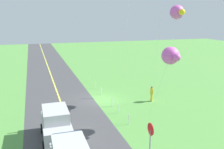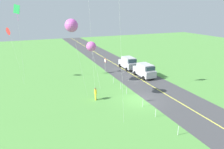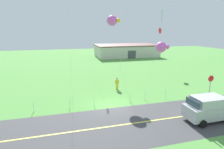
{
  "view_description": "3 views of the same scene",
  "coord_description": "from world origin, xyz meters",
  "px_view_note": "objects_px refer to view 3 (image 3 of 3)",
  "views": [
    {
      "loc": [
        24.68,
        -6.44,
        8.67
      ],
      "look_at": [
        0.84,
        1.18,
        2.86
      ],
      "focal_mm": 40.27,
      "sensor_mm": 36.0,
      "label": 1
    },
    {
      "loc": [
        -19.79,
        12.14,
        10.71
      ],
      "look_at": [
        2.82,
        2.62,
        2.79
      ],
      "focal_mm": 32.48,
      "sensor_mm": 36.0,
      "label": 2
    },
    {
      "loc": [
        -4.53,
        -17.13,
        7.88
      ],
      "look_at": [
        0.85,
        2.94,
        2.69
      ],
      "focal_mm": 28.87,
      "sensor_mm": 36.0,
      "label": 3
    }
  ],
  "objects_px": {
    "kite_cyan_top": "(161,47)",
    "stop_sign": "(211,82)",
    "kite_yellow_high": "(162,14)",
    "warehouse_distant": "(126,50)",
    "kite_blue_mid": "(160,31)",
    "car_suv_foreground": "(209,108)",
    "kite_green_far": "(112,21)",
    "person_adult_near": "(117,83)"
  },
  "relations": [
    {
      "from": "kite_cyan_top",
      "to": "stop_sign",
      "type": "bearing_deg",
      "value": -39.9
    },
    {
      "from": "stop_sign",
      "to": "kite_cyan_top",
      "type": "bearing_deg",
      "value": 140.1
    },
    {
      "from": "kite_yellow_high",
      "to": "warehouse_distant",
      "type": "distance_m",
      "value": 23.71
    },
    {
      "from": "kite_blue_mid",
      "to": "kite_cyan_top",
      "type": "height_order",
      "value": "kite_blue_mid"
    },
    {
      "from": "stop_sign",
      "to": "kite_blue_mid",
      "type": "height_order",
      "value": "kite_blue_mid"
    },
    {
      "from": "car_suv_foreground",
      "to": "kite_yellow_high",
      "type": "height_order",
      "value": "kite_yellow_high"
    },
    {
      "from": "kite_green_far",
      "to": "car_suv_foreground",
      "type": "bearing_deg",
      "value": -67.15
    },
    {
      "from": "car_suv_foreground",
      "to": "stop_sign",
      "type": "height_order",
      "value": "stop_sign"
    },
    {
      "from": "car_suv_foreground",
      "to": "stop_sign",
      "type": "distance_m",
      "value": 7.02
    },
    {
      "from": "car_suv_foreground",
      "to": "kite_blue_mid",
      "type": "height_order",
      "value": "kite_blue_mid"
    },
    {
      "from": "car_suv_foreground",
      "to": "person_adult_near",
      "type": "relative_size",
      "value": 2.75
    },
    {
      "from": "kite_blue_mid",
      "to": "stop_sign",
      "type": "bearing_deg",
      "value": -94.27
    },
    {
      "from": "warehouse_distant",
      "to": "kite_cyan_top",
      "type": "bearing_deg",
      "value": -101.15
    },
    {
      "from": "kite_blue_mid",
      "to": "warehouse_distant",
      "type": "xyz_separation_m",
      "value": [
        0.41,
        20.54,
        -5.91
      ]
    },
    {
      "from": "stop_sign",
      "to": "kite_cyan_top",
      "type": "xyz_separation_m",
      "value": [
        -4.65,
        3.89,
        3.89
      ]
    },
    {
      "from": "stop_sign",
      "to": "kite_cyan_top",
      "type": "relative_size",
      "value": 0.4
    },
    {
      "from": "car_suv_foreground",
      "to": "stop_sign",
      "type": "relative_size",
      "value": 1.72
    },
    {
      "from": "stop_sign",
      "to": "warehouse_distant",
      "type": "height_order",
      "value": "warehouse_distant"
    },
    {
      "from": "kite_cyan_top",
      "to": "warehouse_distant",
      "type": "bearing_deg",
      "value": 78.85
    },
    {
      "from": "stop_sign",
      "to": "kite_yellow_high",
      "type": "distance_m",
      "value": 15.66
    },
    {
      "from": "kite_blue_mid",
      "to": "kite_cyan_top",
      "type": "distance_m",
      "value": 12.2
    },
    {
      "from": "kite_blue_mid",
      "to": "kite_yellow_high",
      "type": "xyz_separation_m",
      "value": [
        -0.72,
        -1.47,
        2.84
      ]
    },
    {
      "from": "kite_cyan_top",
      "to": "warehouse_distant",
      "type": "relative_size",
      "value": 0.35
    },
    {
      "from": "stop_sign",
      "to": "kite_green_far",
      "type": "xyz_separation_m",
      "value": [
        -10.18,
        7.69,
        7.28
      ]
    },
    {
      "from": "warehouse_distant",
      "to": "stop_sign",
      "type": "bearing_deg",
      "value": -92.44
    },
    {
      "from": "kite_yellow_high",
      "to": "kite_green_far",
      "type": "height_order",
      "value": "kite_yellow_high"
    },
    {
      "from": "kite_green_far",
      "to": "kite_cyan_top",
      "type": "bearing_deg",
      "value": -34.46
    },
    {
      "from": "kite_green_far",
      "to": "kite_blue_mid",
      "type": "bearing_deg",
      "value": 31.08
    },
    {
      "from": "kite_green_far",
      "to": "kite_cyan_top",
      "type": "xyz_separation_m",
      "value": [
        5.54,
        -3.8,
        -3.39
      ]
    },
    {
      "from": "kite_blue_mid",
      "to": "kite_green_far",
      "type": "bearing_deg",
      "value": -148.92
    },
    {
      "from": "person_adult_near",
      "to": "kite_cyan_top",
      "type": "height_order",
      "value": "kite_cyan_top"
    },
    {
      "from": "kite_yellow_high",
      "to": "kite_cyan_top",
      "type": "relative_size",
      "value": 1.79
    },
    {
      "from": "person_adult_near",
      "to": "kite_blue_mid",
      "type": "relative_size",
      "value": 0.19
    },
    {
      "from": "kite_blue_mid",
      "to": "kite_green_far",
      "type": "relative_size",
      "value": 0.84
    },
    {
      "from": "kite_yellow_high",
      "to": "kite_cyan_top",
      "type": "xyz_separation_m",
      "value": [
        -5.01,
        -9.12,
        -4.82
      ]
    },
    {
      "from": "warehouse_distant",
      "to": "car_suv_foreground",
      "type": "bearing_deg",
      "value": -98.92
    },
    {
      "from": "car_suv_foreground",
      "to": "person_adult_near",
      "type": "distance_m",
      "value": 11.62
    },
    {
      "from": "kite_yellow_high",
      "to": "warehouse_distant",
      "type": "relative_size",
      "value": 0.62
    },
    {
      "from": "kite_yellow_high",
      "to": "kite_cyan_top",
      "type": "distance_m",
      "value": 11.47
    },
    {
      "from": "car_suv_foreground",
      "to": "warehouse_distant",
      "type": "bearing_deg",
      "value": 81.08
    },
    {
      "from": "kite_cyan_top",
      "to": "warehouse_distant",
      "type": "height_order",
      "value": "kite_cyan_top"
    },
    {
      "from": "stop_sign",
      "to": "person_adult_near",
      "type": "height_order",
      "value": "stop_sign"
    }
  ]
}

